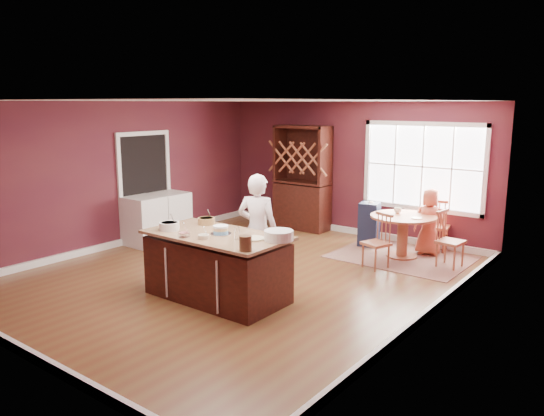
{
  "coord_description": "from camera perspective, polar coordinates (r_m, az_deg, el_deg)",
  "views": [
    {
      "loc": [
        5.24,
        -6.02,
        2.67
      ],
      "look_at": [
        0.29,
        0.43,
        1.05
      ],
      "focal_mm": 35.0,
      "sensor_mm": 36.0,
      "label": 1
    }
  ],
  "objects": [
    {
      "name": "bowl_blue",
      "position": [
        7.56,
        -10.98,
        -1.92
      ],
      "size": [
        0.28,
        0.28,
        0.11
      ],
      "primitive_type": "cylinder",
      "color": "white",
      "rests_on": "kitchen_island"
    },
    {
      "name": "bowl_yellow",
      "position": [
        7.83,
        -7.06,
        -1.39
      ],
      "size": [
        0.25,
        0.25,
        0.09
      ],
      "primitive_type": "cylinder",
      "color": "#9E6B49",
      "rests_on": "kitchen_island"
    },
    {
      "name": "kitchen_island",
      "position": [
        7.39,
        -5.94,
        -6.39
      ],
      "size": [
        2.0,
        1.05,
        0.92
      ],
      "color": "#431810",
      "rests_on": "ground"
    },
    {
      "name": "chair_north",
      "position": [
        10.1,
        17.33,
        -1.69
      ],
      "size": [
        0.48,
        0.47,
        0.99
      ],
      "primitive_type": null,
      "rotation": [
        0.0,
        0.0,
        3.33
      ],
      "color": "brown",
      "rests_on": "ground"
    },
    {
      "name": "chair_east",
      "position": [
        9.16,
        18.67,
        -3.2
      ],
      "size": [
        0.42,
        0.44,
        0.95
      ],
      "primitive_type": null,
      "rotation": [
        0.0,
        0.0,
        1.46
      ],
      "color": "brown",
      "rests_on": "ground"
    },
    {
      "name": "dining_table",
      "position": [
        9.5,
        13.9,
        -2.07
      ],
      "size": [
        1.13,
        1.13,
        0.75
      ],
      "color": "#945A2B",
      "rests_on": "ground"
    },
    {
      "name": "seated_woman",
      "position": [
        9.78,
        16.58,
        -1.44
      ],
      "size": [
        0.63,
        0.46,
        1.2
      ],
      "primitive_type": "imported",
      "rotation": [
        0.0,
        0.0,
        3.29
      ],
      "color": "#C0563C",
      "rests_on": "ground"
    },
    {
      "name": "baker",
      "position": [
        7.78,
        -1.56,
        -2.38
      ],
      "size": [
        0.71,
        0.57,
        1.67
      ],
      "primitive_type": "imported",
      "rotation": [
        0.0,
        0.0,
        3.46
      ],
      "color": "white",
      "rests_on": "ground"
    },
    {
      "name": "hutch",
      "position": [
        11.28,
        3.26,
        3.26
      ],
      "size": [
        1.2,
        0.5,
        2.2
      ],
      "primitive_type": "cube",
      "color": "black",
      "rests_on": "ground"
    },
    {
      "name": "stoneware_crock",
      "position": [
        6.39,
        -2.87,
        -3.79
      ],
      "size": [
        0.16,
        0.16,
        0.19
      ],
      "primitive_type": "cylinder",
      "color": "#472919",
      "rests_on": "kitchen_island"
    },
    {
      "name": "toy_figurine",
      "position": [
        6.57,
        -2.9,
        -3.87
      ],
      "size": [
        0.05,
        0.05,
        0.08
      ],
      "primitive_type": null,
      "color": "orange",
      "rests_on": "kitchen_island"
    },
    {
      "name": "table_plate",
      "position": [
        9.27,
        15.28,
        -1.05
      ],
      "size": [
        0.18,
        0.18,
        0.01
      ],
      "primitive_type": "cylinder",
      "color": "beige",
      "rests_on": "dining_table"
    },
    {
      "name": "bowl_olive",
      "position": [
        7.0,
        -7.37,
        -3.08
      ],
      "size": [
        0.15,
        0.15,
        0.05
      ],
      "primitive_type": "cylinder",
      "color": "beige",
      "rests_on": "kitchen_island"
    },
    {
      "name": "high_chair",
      "position": [
        10.14,
        10.4,
        -1.66
      ],
      "size": [
        0.42,
        0.42,
        0.87
      ],
      "primitive_type": null,
      "rotation": [
        0.0,
        0.0,
        0.23
      ],
      "color": "black",
      "rests_on": "ground"
    },
    {
      "name": "doorway",
      "position": [
        10.68,
        -13.47,
        2.09
      ],
      "size": [
        0.08,
        1.26,
        2.13
      ],
      "primitive_type": null,
      "color": "white",
      "rests_on": "room_shell"
    },
    {
      "name": "drinking_glass",
      "position": [
        6.93,
        -3.78,
        -2.72
      ],
      "size": [
        0.08,
        0.08,
        0.16
      ],
      "primitive_type": "cylinder",
      "color": "silver",
      "rests_on": "kitchen_island"
    },
    {
      "name": "rug",
      "position": [
        9.63,
        13.75,
        -5.13
      ],
      "size": [
        2.27,
        1.77,
        0.01
      ],
      "primitive_type": "cube",
      "rotation": [
        0.0,
        0.0,
        -0.01
      ],
      "color": "brown",
      "rests_on": "ground"
    },
    {
      "name": "bowl_pink",
      "position": [
        7.14,
        -9.46,
        -2.84
      ],
      "size": [
        0.17,
        0.17,
        0.06
      ],
      "primitive_type": "cylinder",
      "color": "white",
      "rests_on": "kitchen_island"
    },
    {
      "name": "chair_south",
      "position": [
        8.81,
        11.14,
        -3.5
      ],
      "size": [
        0.48,
        0.47,
        0.92
      ],
      "primitive_type": null,
      "rotation": [
        0.0,
        0.0,
        -0.33
      ],
      "color": "#925521",
      "rests_on": "ground"
    },
    {
      "name": "window",
      "position": [
        10.27,
        15.91,
        4.29
      ],
      "size": [
        2.36,
        0.1,
        1.66
      ],
      "primitive_type": null,
      "color": "white",
      "rests_on": "room_shell"
    },
    {
      "name": "table_cup",
      "position": [
        9.63,
        13.37,
        -0.24
      ],
      "size": [
        0.14,
        0.14,
        0.1
      ],
      "primitive_type": "imported",
      "rotation": [
        0.0,
        0.0,
        0.06
      ],
      "color": "white",
      "rests_on": "dining_table"
    },
    {
      "name": "dinner_plate",
      "position": [
        6.94,
        -1.94,
        -3.29
      ],
      "size": [
        0.28,
        0.28,
        0.02
      ],
      "primitive_type": "cylinder",
      "color": "#FDDFB2",
      "rests_on": "kitchen_island"
    },
    {
      "name": "washer",
      "position": [
        10.33,
        -13.55,
        -1.37
      ],
      "size": [
        0.64,
        0.62,
        0.93
      ],
      "primitive_type": "cube",
      "color": "white",
      "rests_on": "ground"
    },
    {
      "name": "white_tub",
      "position": [
        6.86,
        0.73,
        -2.96
      ],
      "size": [
        0.38,
        0.38,
        0.13
      ],
      "primitive_type": "cylinder",
      "color": "white",
      "rests_on": "kitchen_island"
    },
    {
      "name": "toddler",
      "position": [
        10.06,
        10.87,
        0.41
      ],
      "size": [
        0.18,
        0.14,
        0.26
      ],
      "primitive_type": null,
      "color": "#8CA5BF",
      "rests_on": "high_chair"
    },
    {
      "name": "dryer",
      "position": [
        10.73,
        -10.9,
        -0.8
      ],
      "size": [
        0.64,
        0.62,
        0.93
      ],
      "primitive_type": "cube",
      "color": "silver",
      "rests_on": "ground"
    },
    {
      "name": "layer_cake",
      "position": [
        7.21,
        -5.53,
        -2.37
      ],
      "size": [
        0.29,
        0.29,
        0.12
      ],
      "primitive_type": null,
      "color": "white",
      "rests_on": "kitchen_island"
    },
    {
      "name": "room_shell",
      "position": [
        8.09,
        -3.51,
        1.85
      ],
      "size": [
        7.0,
        7.0,
        7.0
      ],
      "color": "brown",
      "rests_on": "ground"
    }
  ]
}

